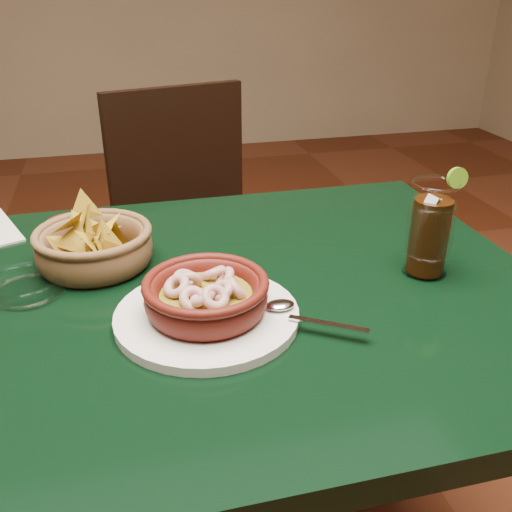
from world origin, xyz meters
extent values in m
cube|color=black|center=(0.00, 0.00, 0.73)|extent=(1.20, 0.80, 0.04)
cylinder|color=black|center=(0.54, 0.34, 0.35)|extent=(0.06, 0.06, 0.71)
cube|color=black|center=(0.17, 0.64, 0.45)|extent=(0.52, 0.52, 0.04)
cylinder|color=black|center=(0.04, 0.42, 0.23)|extent=(0.04, 0.04, 0.45)
cylinder|color=black|center=(0.39, 0.51, 0.23)|extent=(0.04, 0.04, 0.45)
cylinder|color=black|center=(-0.05, 0.77, 0.23)|extent=(0.04, 0.04, 0.45)
cylinder|color=black|center=(0.30, 0.86, 0.23)|extent=(0.04, 0.04, 0.45)
cube|color=black|center=(0.12, 0.82, 0.69)|extent=(0.40, 0.13, 0.44)
cylinder|color=silver|center=(0.05, -0.08, 0.76)|extent=(0.26, 0.26, 0.01)
cylinder|color=#450F0A|center=(0.05, -0.08, 0.77)|extent=(0.15, 0.15, 0.01)
torus|color=#450F0A|center=(0.05, -0.08, 0.79)|extent=(0.19, 0.19, 0.04)
torus|color=#450F0A|center=(0.05, -0.08, 0.81)|extent=(0.18, 0.18, 0.01)
cylinder|color=brown|center=(0.05, -0.08, 0.79)|extent=(0.13, 0.13, 0.01)
torus|color=tan|center=(0.09, -0.09, 0.80)|extent=(0.04, 0.05, 0.04)
torus|color=tan|center=(0.08, -0.06, 0.80)|extent=(0.03, 0.04, 0.04)
torus|color=tan|center=(0.07, -0.04, 0.80)|extent=(0.06, 0.05, 0.04)
torus|color=tan|center=(0.03, -0.04, 0.80)|extent=(0.04, 0.04, 0.04)
torus|color=tan|center=(0.03, -0.06, 0.80)|extent=(0.05, 0.04, 0.05)
torus|color=tan|center=(0.01, -0.07, 0.81)|extent=(0.05, 0.05, 0.04)
torus|color=tan|center=(0.03, -0.10, 0.80)|extent=(0.05, 0.05, 0.04)
torus|color=tan|center=(0.05, -0.11, 0.80)|extent=(0.05, 0.05, 0.04)
torus|color=tan|center=(0.06, -0.12, 0.81)|extent=(0.05, 0.04, 0.04)
torus|color=tan|center=(0.07, -0.10, 0.80)|extent=(0.05, 0.06, 0.04)
cube|color=silver|center=(0.20, -0.16, 0.77)|extent=(0.10, 0.07, 0.00)
ellipsoid|color=silver|center=(0.15, -0.10, 0.77)|extent=(0.04, 0.03, 0.01)
cylinder|color=brown|center=(-0.10, 0.13, 0.75)|extent=(0.16, 0.16, 0.01)
torus|color=brown|center=(-0.10, 0.13, 0.78)|extent=(0.22, 0.22, 0.06)
torus|color=brown|center=(-0.10, 0.13, 0.81)|extent=(0.19, 0.19, 0.01)
cone|color=#B99120|center=(-0.11, 0.13, 0.83)|extent=(0.04, 0.08, 0.09)
cone|color=#B99120|center=(-0.14, 0.12, 0.80)|extent=(0.09, 0.05, 0.09)
cone|color=#B99120|center=(-0.11, 0.18, 0.83)|extent=(0.07, 0.04, 0.07)
cone|color=#B99120|center=(-0.13, 0.11, 0.81)|extent=(0.09, 0.07, 0.07)
cone|color=#B99120|center=(-0.08, 0.10, 0.81)|extent=(0.07, 0.05, 0.08)
cone|color=#B99120|center=(-0.09, 0.10, 0.80)|extent=(0.03, 0.09, 0.09)
cone|color=#B99120|center=(-0.10, 0.10, 0.80)|extent=(0.06, 0.10, 0.08)
cone|color=#B99120|center=(-0.10, 0.08, 0.83)|extent=(0.03, 0.10, 0.10)
cone|color=#B99120|center=(-0.10, 0.14, 0.78)|extent=(0.09, 0.07, 0.07)
cone|color=#B99120|center=(-0.11, 0.14, 0.83)|extent=(0.03, 0.08, 0.08)
cone|color=#B99120|center=(-0.09, 0.13, 0.80)|extent=(0.08, 0.05, 0.10)
cone|color=#B99120|center=(-0.10, 0.08, 0.82)|extent=(0.06, 0.10, 0.08)
cone|color=#B99120|center=(-0.11, 0.13, 0.79)|extent=(0.09, 0.08, 0.06)
cone|color=#B99120|center=(-0.11, 0.13, 0.82)|extent=(0.09, 0.06, 0.08)
cone|color=#B99120|center=(-0.07, 0.14, 0.82)|extent=(0.08, 0.10, 0.06)
cone|color=#B99120|center=(-0.13, 0.12, 0.83)|extent=(0.09, 0.08, 0.06)
cone|color=#B99120|center=(-0.08, 0.16, 0.79)|extent=(0.08, 0.06, 0.10)
cone|color=#B99120|center=(-0.06, 0.12, 0.80)|extent=(0.05, 0.08, 0.08)
cone|color=#B99120|center=(-0.09, 0.14, 0.80)|extent=(0.07, 0.09, 0.07)
cone|color=#B99120|center=(-0.10, 0.12, 0.79)|extent=(0.09, 0.06, 0.10)
cylinder|color=#450F0A|center=(-0.14, 0.25, 0.75)|extent=(0.08, 0.08, 0.01)
torus|color=#450F0A|center=(-0.14, 0.25, 0.77)|extent=(0.12, 0.12, 0.04)
cylinder|color=#244713|center=(-0.14, 0.25, 0.78)|extent=(0.07, 0.07, 0.01)
sphere|color=#244713|center=(-0.14, 0.23, 0.78)|extent=(0.02, 0.02, 0.02)
sphere|color=#244713|center=(-0.14, 0.24, 0.78)|extent=(0.02, 0.02, 0.02)
sphere|color=#244713|center=(-0.14, 0.25, 0.78)|extent=(0.02, 0.02, 0.02)
sphere|color=#244713|center=(-0.14, 0.26, 0.78)|extent=(0.02, 0.02, 0.02)
sphere|color=#244713|center=(-0.14, 0.26, 0.78)|extent=(0.02, 0.02, 0.02)
cylinder|color=white|center=(0.42, -0.03, 0.75)|extent=(0.07, 0.07, 0.01)
torus|color=white|center=(0.42, -0.03, 0.83)|extent=(0.15, 0.15, 0.08)
cylinder|color=black|center=(0.42, -0.03, 0.81)|extent=(0.06, 0.06, 0.12)
cube|color=silver|center=(0.42, -0.02, 0.87)|extent=(0.03, 0.03, 0.03)
cube|color=silver|center=(0.42, -0.02, 0.86)|extent=(0.03, 0.02, 0.03)
cube|color=silver|center=(0.41, -0.02, 0.86)|extent=(0.03, 0.02, 0.03)
cube|color=silver|center=(0.41, -0.02, 0.86)|extent=(0.02, 0.02, 0.02)
cube|color=silver|center=(0.41, -0.03, 0.88)|extent=(0.03, 0.03, 0.03)
cube|color=silver|center=(0.41, -0.03, 0.86)|extent=(0.03, 0.02, 0.02)
torus|color=white|center=(0.42, -0.03, 0.90)|extent=(0.07, 0.07, 0.00)
cylinder|color=#5B8E19|center=(0.45, -0.03, 0.91)|extent=(0.03, 0.01, 0.03)
cylinder|color=white|center=(-0.20, 0.06, 0.75)|extent=(0.11, 0.11, 0.01)
torus|color=white|center=(-0.20, 0.06, 0.77)|extent=(0.13, 0.13, 0.03)
camera|label=1|loc=(-0.05, -0.76, 1.19)|focal=40.00mm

